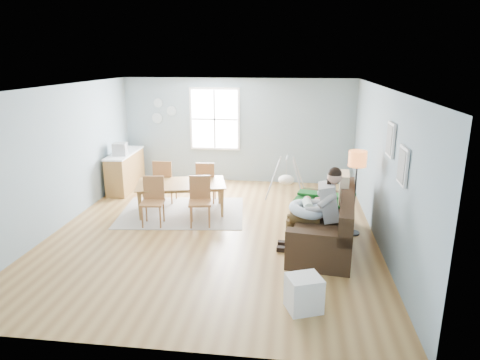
# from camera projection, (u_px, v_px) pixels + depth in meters

# --- Properties ---
(room) EXTENTS (8.40, 9.40, 3.90)m
(room) POSITION_uv_depth(u_px,v_px,m) (212.00, 103.00, 7.53)
(room) COLOR olive
(window) EXTENTS (1.32, 0.08, 1.62)m
(window) POSITION_uv_depth(u_px,v_px,m) (215.00, 119.00, 11.12)
(window) COLOR white
(window) RESTS_ON room
(pictures) EXTENTS (0.05, 1.34, 0.74)m
(pictures) POSITION_uv_depth(u_px,v_px,m) (396.00, 152.00, 6.33)
(pictures) COLOR white
(pictures) RESTS_ON room
(wall_plates) EXTENTS (0.67, 0.02, 0.66)m
(wall_plates) POSITION_uv_depth(u_px,v_px,m) (162.00, 111.00, 11.24)
(wall_plates) COLOR #97AEB6
(wall_plates) RESTS_ON room
(sofa) EXTENTS (1.30, 2.45, 0.95)m
(sofa) POSITION_uv_depth(u_px,v_px,m) (327.00, 226.00, 7.53)
(sofa) COLOR black
(sofa) RESTS_ON room
(green_throw) EXTENTS (1.25, 1.15, 0.04)m
(green_throw) POSITION_uv_depth(u_px,v_px,m) (325.00, 198.00, 8.20)
(green_throw) COLOR #135422
(green_throw) RESTS_ON sofa
(beige_pillow) EXTENTS (0.22, 0.59, 0.58)m
(beige_pillow) POSITION_uv_depth(u_px,v_px,m) (344.00, 188.00, 7.89)
(beige_pillow) COLOR beige
(beige_pillow) RESTS_ON sofa
(father) EXTENTS (1.05, 0.49, 1.49)m
(father) POSITION_uv_depth(u_px,v_px,m) (318.00, 207.00, 7.12)
(father) COLOR gray
(father) RESTS_ON sofa
(nursing_pillow) EXTENTS (0.71, 0.69, 0.26)m
(nursing_pillow) POSITION_uv_depth(u_px,v_px,m) (307.00, 209.00, 7.18)
(nursing_pillow) COLOR #CBE2FF
(nursing_pillow) RESTS_ON father
(infant) EXTENTS (0.18, 0.43, 0.16)m
(infant) POSITION_uv_depth(u_px,v_px,m) (307.00, 203.00, 7.20)
(infant) COLOR silver
(infant) RESTS_ON nursing_pillow
(toddler) EXTENTS (0.62, 0.40, 0.93)m
(toddler) POSITION_uv_depth(u_px,v_px,m) (324.00, 197.00, 7.62)
(toddler) COLOR silver
(toddler) RESTS_ON sofa
(floor_lamp) EXTENTS (0.32, 0.32, 1.59)m
(floor_lamp) POSITION_uv_depth(u_px,v_px,m) (357.00, 166.00, 7.69)
(floor_lamp) COLOR black
(floor_lamp) RESTS_ON room
(storage_cube) EXTENTS (0.53, 0.51, 0.47)m
(storage_cube) POSITION_uv_depth(u_px,v_px,m) (303.00, 293.00, 5.57)
(storage_cube) COLOR white
(storage_cube) RESTS_ON room
(rug) EXTENTS (2.79, 2.24, 0.01)m
(rug) POSITION_uv_depth(u_px,v_px,m) (182.00, 212.00, 9.16)
(rug) COLOR #9C968F
(rug) RESTS_ON room
(dining_table) EXTENTS (2.03, 1.44, 0.65)m
(dining_table) POSITION_uv_depth(u_px,v_px,m) (182.00, 198.00, 9.07)
(dining_table) COLOR olive
(dining_table) RESTS_ON rug
(chair_sw) EXTENTS (0.48, 0.48, 0.96)m
(chair_sw) POSITION_uv_depth(u_px,v_px,m) (153.00, 198.00, 8.40)
(chair_sw) COLOR #965F33
(chair_sw) RESTS_ON rug
(chair_se) EXTENTS (0.51, 0.51, 0.97)m
(chair_se) POSITION_uv_depth(u_px,v_px,m) (200.00, 197.00, 8.39)
(chair_se) COLOR #965F33
(chair_se) RESTS_ON rug
(chair_nw) EXTENTS (0.45, 0.45, 1.00)m
(chair_nw) POSITION_uv_depth(u_px,v_px,m) (164.00, 178.00, 9.61)
(chair_nw) COLOR #965F33
(chair_nw) RESTS_ON rug
(chair_ne) EXTENTS (0.47, 0.47, 0.96)m
(chair_ne) POSITION_uv_depth(u_px,v_px,m) (206.00, 180.00, 9.61)
(chair_ne) COLOR #965F33
(chair_ne) RESTS_ON rug
(counter) EXTENTS (0.56, 1.69, 0.94)m
(counter) POSITION_uv_depth(u_px,v_px,m) (126.00, 170.00, 10.70)
(counter) COLOR olive
(counter) RESTS_ON room
(monitor) EXTENTS (0.36, 0.34, 0.29)m
(monitor) POSITION_uv_depth(u_px,v_px,m) (120.00, 149.00, 10.23)
(monitor) COLOR #A5A5A9
(monitor) RESTS_ON counter
(baby_swing) EXTENTS (0.95, 0.96, 0.93)m
(baby_swing) POSITION_uv_depth(u_px,v_px,m) (286.00, 179.00, 10.13)
(baby_swing) COLOR #A5A5A9
(baby_swing) RESTS_ON room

